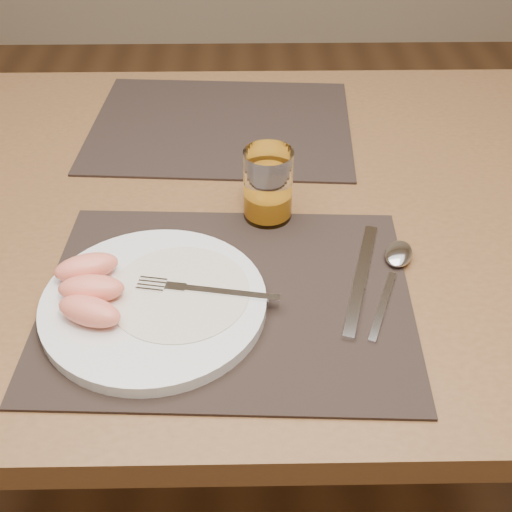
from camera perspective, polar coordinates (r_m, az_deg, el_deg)
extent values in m
plane|color=brown|center=(1.52, -1.29, -18.67)|extent=(5.00, 5.00, 0.00)
cube|color=brown|center=(0.98, -1.91, 4.28)|extent=(1.40, 0.90, 0.04)
cylinder|color=brown|center=(1.61, 21.12, 1.03)|extent=(0.06, 0.06, 0.71)
cube|color=black|center=(0.79, -2.55, -3.71)|extent=(0.46, 0.37, 0.00)
cube|color=black|center=(1.15, -3.10, 11.54)|extent=(0.47, 0.38, 0.00)
cylinder|color=white|center=(0.78, -9.05, -4.18)|extent=(0.27, 0.27, 0.02)
cylinder|color=white|center=(0.78, -6.84, -3.20)|extent=(0.17, 0.17, 0.00)
cube|color=silver|center=(0.77, -2.11, -3.35)|extent=(0.11, 0.03, 0.00)
cube|color=silver|center=(0.78, -7.16, -2.76)|extent=(0.03, 0.02, 0.00)
cube|color=silver|center=(0.79, -9.26, -2.52)|extent=(0.04, 0.03, 0.00)
cube|color=silver|center=(0.86, 9.71, 0.00)|extent=(0.05, 0.13, 0.00)
cube|color=silver|center=(0.77, 8.68, -4.93)|extent=(0.04, 0.09, 0.01)
cube|color=silver|center=(0.79, 11.21, -4.36)|extent=(0.05, 0.12, 0.00)
ellipsoid|color=silver|center=(0.86, 12.57, 0.22)|extent=(0.05, 0.07, 0.01)
cylinder|color=white|center=(0.89, 1.07, 6.35)|extent=(0.07, 0.07, 0.10)
cylinder|color=orange|center=(0.91, 1.05, 4.71)|extent=(0.06, 0.06, 0.03)
ellipsoid|color=#FC8566|center=(0.75, -14.59, -4.77)|extent=(0.09, 0.06, 0.03)
ellipsoid|color=#FC8566|center=(0.78, -14.43, -2.82)|extent=(0.08, 0.04, 0.03)
ellipsoid|color=#FC8566|center=(0.81, -14.84, -0.97)|extent=(0.09, 0.06, 0.03)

